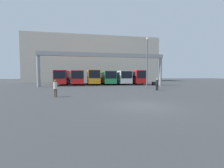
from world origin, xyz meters
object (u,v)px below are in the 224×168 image
(bus_slot_5, at_px, (134,76))
(pedestrian_near_left, at_px, (55,88))
(bus_slot_3, at_px, (107,77))
(bus_slot_2, at_px, (93,76))
(bus_slot_4, at_px, (120,77))
(lamp_post, at_px, (147,61))
(bus_slot_1, at_px, (78,77))
(pedestrian_far_center, at_px, (157,84))
(bus_slot_0, at_px, (64,77))
(tire_stack, at_px, (154,84))

(bus_slot_5, distance_m, pedestrian_near_left, 25.93)
(bus_slot_3, bearing_deg, bus_slot_2, -172.94)
(bus_slot_4, bearing_deg, pedestrian_near_left, -117.87)
(lamp_post, bearing_deg, bus_slot_1, 132.51)
(lamp_post, bearing_deg, bus_slot_2, 122.17)
(bus_slot_2, relative_size, pedestrian_far_center, 6.58)
(bus_slot_0, distance_m, bus_slot_3, 10.11)
(bus_slot_1, relative_size, bus_slot_4, 0.85)
(bus_slot_4, height_order, pedestrian_near_left, bus_slot_4)
(bus_slot_0, relative_size, bus_slot_3, 1.07)
(bus_slot_4, distance_m, pedestrian_near_left, 24.52)
(bus_slot_1, height_order, pedestrian_near_left, bus_slot_1)
(bus_slot_2, bearing_deg, bus_slot_4, 4.68)
(bus_slot_2, height_order, lamp_post, lamp_post)
(bus_slot_1, height_order, pedestrian_far_center, bus_slot_1)
(bus_slot_4, xyz_separation_m, lamp_post, (1.24, -13.25, 2.65))
(bus_slot_4, height_order, lamp_post, lamp_post)
(bus_slot_3, relative_size, pedestrian_far_center, 7.09)
(tire_stack, bearing_deg, bus_slot_3, 141.52)
(bus_slot_4, bearing_deg, bus_slot_5, -6.88)
(bus_slot_0, height_order, lamp_post, lamp_post)
(tire_stack, bearing_deg, bus_slot_2, 151.51)
(bus_slot_1, xyz_separation_m, bus_slot_3, (6.74, 0.73, -0.02))
(bus_slot_0, xyz_separation_m, bus_slot_1, (3.37, -1.11, -0.02))
(bus_slot_5, bearing_deg, bus_slot_0, 177.78)
(bus_slot_4, relative_size, pedestrian_near_left, 7.34)
(bus_slot_1, distance_m, lamp_post, 17.01)
(bus_slot_2, bearing_deg, bus_slot_3, 7.06)
(bus_slot_0, bearing_deg, pedestrian_near_left, -84.72)
(bus_slot_5, height_order, pedestrian_near_left, bus_slot_5)
(bus_slot_3, xyz_separation_m, tire_stack, (8.91, -7.08, -1.39))
(bus_slot_3, xyz_separation_m, pedestrian_far_center, (4.31, -17.20, -0.89))
(bus_slot_0, height_order, bus_slot_3, bus_slot_0)
(tire_stack, bearing_deg, pedestrian_far_center, -114.45)
(bus_slot_5, bearing_deg, bus_slot_1, -178.07)
(bus_slot_2, xyz_separation_m, tire_stack, (12.28, -6.66, -1.50))
(tire_stack, relative_size, lamp_post, 0.13)
(bus_slot_3, distance_m, pedestrian_near_left, 23.01)
(bus_slot_2, height_order, bus_slot_3, bus_slot_2)
(bus_slot_3, bearing_deg, pedestrian_near_left, -110.58)
(bus_slot_4, relative_size, bus_slot_5, 1.07)
(pedestrian_far_center, bearing_deg, bus_slot_4, -48.18)
(bus_slot_1, bearing_deg, bus_slot_3, 6.15)
(bus_slot_1, bearing_deg, pedestrian_far_center, -56.15)
(bus_slot_0, xyz_separation_m, lamp_post, (14.72, -13.49, 2.64))
(lamp_post, bearing_deg, pedestrian_near_left, -146.47)
(bus_slot_0, height_order, pedestrian_near_left, bus_slot_0)
(bus_slot_3, height_order, bus_slot_4, bus_slot_4)
(pedestrian_far_center, bearing_deg, bus_slot_1, -17.44)
(bus_slot_3, relative_size, bus_slot_5, 1.05)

